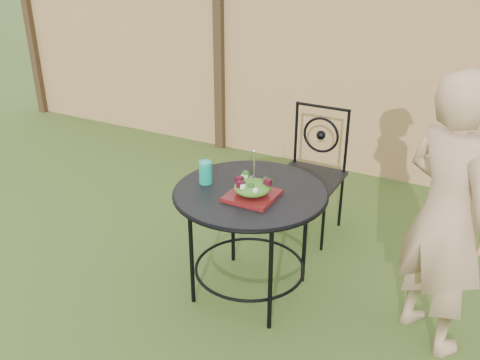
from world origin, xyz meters
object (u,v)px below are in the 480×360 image
Objects in this scene: patio_table at (250,211)px; diner at (446,216)px; patio_chair at (312,169)px; salad_plate at (252,196)px.

patio_table is 0.60× the size of diner.
patio_chair is at bearing -2.33° from diner.
salad_plate is at bearing 46.40° from diner.
diner is at bearing 6.00° from patio_table.
diner reaches higher than patio_chair.
patio_table is at bearing -92.72° from patio_chair.
patio_chair reaches higher than salad_plate.
salad_plate is (-1.03, -0.19, -0.04)m from diner.
patio_table is 3.42× the size of salad_plate.
diner is 1.05m from salad_plate.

